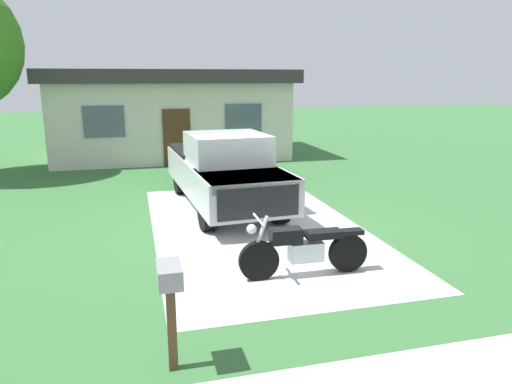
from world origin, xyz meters
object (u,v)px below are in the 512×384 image
object	(u,v)px
pickup_truck	(223,169)
neighbor_house	(171,113)
motorcycle	(304,249)
mailbox	(170,289)

from	to	relation	value
pickup_truck	neighbor_house	distance (m)	8.54
pickup_truck	motorcycle	bearing A→B (deg)	-84.40
mailbox	pickup_truck	bearing A→B (deg)	74.66
mailbox	neighbor_house	distance (m)	15.32
motorcycle	neighbor_house	bearing A→B (deg)	94.60
motorcycle	pickup_truck	size ratio (longest dim) A/B	0.39
motorcycle	mailbox	distance (m)	3.15
mailbox	neighbor_house	world-z (taller)	neighbor_house
mailbox	neighbor_house	size ratio (longest dim) A/B	0.13
motorcycle	pickup_truck	distance (m)	4.73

